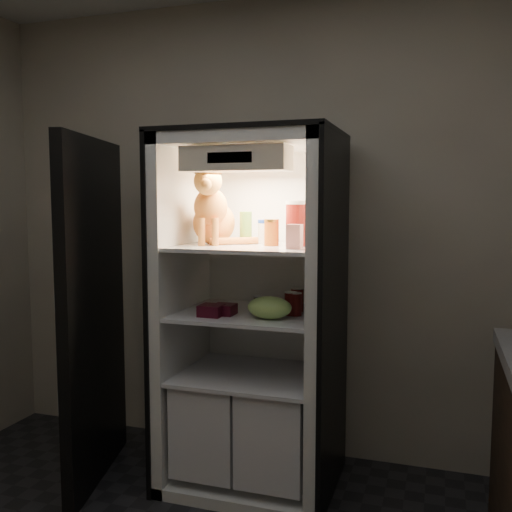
{
  "coord_description": "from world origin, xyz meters",
  "views": [
    {
      "loc": [
        0.94,
        -1.47,
        1.52
      ],
      "look_at": [
        0.03,
        1.32,
        1.24
      ],
      "focal_mm": 40.0,
      "sensor_mm": 36.0,
      "label": 1
    }
  ],
  "objects_px": {
    "soda_can_c": "(295,304)",
    "condiment_jar": "(259,303)",
    "tabby_cat": "(213,213)",
    "soda_can_b": "(291,304)",
    "berry_box_left": "(211,310)",
    "refrigerator": "(254,337)",
    "mayo_tub": "(267,232)",
    "salsa_jar": "(272,232)",
    "grape_bag": "(270,308)",
    "berry_box_right": "(224,309)",
    "cream_carton": "(295,237)",
    "pepper_jar": "(299,223)",
    "soda_can_a": "(297,300)",
    "parmesan_shaker": "(246,228)"
  },
  "relations": [
    {
      "from": "salsa_jar",
      "to": "soda_can_b",
      "type": "height_order",
      "value": "salsa_jar"
    },
    {
      "from": "grape_bag",
      "to": "berry_box_right",
      "type": "height_order",
      "value": "grape_bag"
    },
    {
      "from": "pepper_jar",
      "to": "berry_box_right",
      "type": "distance_m",
      "value": 0.58
    },
    {
      "from": "pepper_jar",
      "to": "soda_can_c",
      "type": "height_order",
      "value": "pepper_jar"
    },
    {
      "from": "grape_bag",
      "to": "salsa_jar",
      "type": "bearing_deg",
      "value": 103.05
    },
    {
      "from": "soda_can_b",
      "to": "berry_box_left",
      "type": "xyz_separation_m",
      "value": [
        -0.38,
        -0.14,
        -0.03
      ]
    },
    {
      "from": "berry_box_left",
      "to": "berry_box_right",
      "type": "height_order",
      "value": "berry_box_left"
    },
    {
      "from": "berry_box_right",
      "to": "soda_can_b",
      "type": "bearing_deg",
      "value": 15.14
    },
    {
      "from": "parmesan_shaker",
      "to": "grape_bag",
      "type": "distance_m",
      "value": 0.48
    },
    {
      "from": "tabby_cat",
      "to": "mayo_tub",
      "type": "height_order",
      "value": "tabby_cat"
    },
    {
      "from": "refrigerator",
      "to": "condiment_jar",
      "type": "height_order",
      "value": "refrigerator"
    },
    {
      "from": "refrigerator",
      "to": "soda_can_a",
      "type": "distance_m",
      "value": 0.31
    },
    {
      "from": "soda_can_c",
      "to": "berry_box_left",
      "type": "distance_m",
      "value": 0.43
    },
    {
      "from": "cream_carton",
      "to": "berry_box_left",
      "type": "distance_m",
      "value": 0.57
    },
    {
      "from": "salsa_jar",
      "to": "pepper_jar",
      "type": "bearing_deg",
      "value": 11.13
    },
    {
      "from": "soda_can_c",
      "to": "condiment_jar",
      "type": "bearing_deg",
      "value": 165.35
    },
    {
      "from": "parmesan_shaker",
      "to": "salsa_jar",
      "type": "xyz_separation_m",
      "value": [
        0.17,
        -0.07,
        -0.02
      ]
    },
    {
      "from": "salsa_jar",
      "to": "berry_box_right",
      "type": "relative_size",
      "value": 1.26
    },
    {
      "from": "condiment_jar",
      "to": "berry_box_left",
      "type": "bearing_deg",
      "value": -133.14
    },
    {
      "from": "cream_carton",
      "to": "berry_box_right",
      "type": "distance_m",
      "value": 0.54
    },
    {
      "from": "tabby_cat",
      "to": "pepper_jar",
      "type": "bearing_deg",
      "value": -10.72
    },
    {
      "from": "pepper_jar",
      "to": "soda_can_c",
      "type": "relative_size",
      "value": 1.97
    },
    {
      "from": "refrigerator",
      "to": "soda_can_a",
      "type": "xyz_separation_m",
      "value": [
        0.23,
        0.03,
        0.21
      ]
    },
    {
      "from": "berry_box_right",
      "to": "salsa_jar",
      "type": "bearing_deg",
      "value": 29.94
    },
    {
      "from": "salsa_jar",
      "to": "pepper_jar",
      "type": "height_order",
      "value": "pepper_jar"
    },
    {
      "from": "soda_can_b",
      "to": "berry_box_right",
      "type": "height_order",
      "value": "soda_can_b"
    },
    {
      "from": "grape_bag",
      "to": "pepper_jar",
      "type": "bearing_deg",
      "value": 59.73
    },
    {
      "from": "parmesan_shaker",
      "to": "berry_box_left",
      "type": "height_order",
      "value": "parmesan_shaker"
    },
    {
      "from": "mayo_tub",
      "to": "cream_carton",
      "type": "bearing_deg",
      "value": -48.47
    },
    {
      "from": "refrigerator",
      "to": "salsa_jar",
      "type": "bearing_deg",
      "value": -23.92
    },
    {
      "from": "refrigerator",
      "to": "soda_can_a",
      "type": "relative_size",
      "value": 15.34
    },
    {
      "from": "pepper_jar",
      "to": "berry_box_left",
      "type": "bearing_deg",
      "value": -152.84
    },
    {
      "from": "cream_carton",
      "to": "soda_can_a",
      "type": "height_order",
      "value": "cream_carton"
    },
    {
      "from": "mayo_tub",
      "to": "salsa_jar",
      "type": "xyz_separation_m",
      "value": [
        0.06,
        -0.09,
        0.0
      ]
    },
    {
      "from": "tabby_cat",
      "to": "berry_box_right",
      "type": "distance_m",
      "value": 0.52
    },
    {
      "from": "soda_can_c",
      "to": "berry_box_left",
      "type": "xyz_separation_m",
      "value": [
        -0.4,
        -0.15,
        -0.03
      ]
    },
    {
      "from": "refrigerator",
      "to": "berry_box_left",
      "type": "relative_size",
      "value": 16.38
    },
    {
      "from": "mayo_tub",
      "to": "condiment_jar",
      "type": "distance_m",
      "value": 0.38
    },
    {
      "from": "soda_can_c",
      "to": "berry_box_right",
      "type": "distance_m",
      "value": 0.36
    },
    {
      "from": "soda_can_a",
      "to": "soda_can_c",
      "type": "height_order",
      "value": "soda_can_a"
    },
    {
      "from": "cream_carton",
      "to": "berry_box_left",
      "type": "height_order",
      "value": "cream_carton"
    },
    {
      "from": "condiment_jar",
      "to": "berry_box_right",
      "type": "relative_size",
      "value": 0.75
    },
    {
      "from": "tabby_cat",
      "to": "soda_can_c",
      "type": "relative_size",
      "value": 3.76
    },
    {
      "from": "salsa_jar",
      "to": "berry_box_right",
      "type": "xyz_separation_m",
      "value": [
        -0.21,
        -0.12,
        -0.39
      ]
    },
    {
      "from": "soda_can_a",
      "to": "berry_box_right",
      "type": "relative_size",
      "value": 1.14
    },
    {
      "from": "tabby_cat",
      "to": "cream_carton",
      "type": "height_order",
      "value": "tabby_cat"
    },
    {
      "from": "pepper_jar",
      "to": "soda_can_b",
      "type": "relative_size",
      "value": 1.92
    },
    {
      "from": "soda_can_b",
      "to": "refrigerator",
      "type": "bearing_deg",
      "value": 159.4
    },
    {
      "from": "tabby_cat",
      "to": "soda_can_c",
      "type": "height_order",
      "value": "tabby_cat"
    },
    {
      "from": "berry_box_left",
      "to": "refrigerator",
      "type": "bearing_deg",
      "value": 56.3
    }
  ]
}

